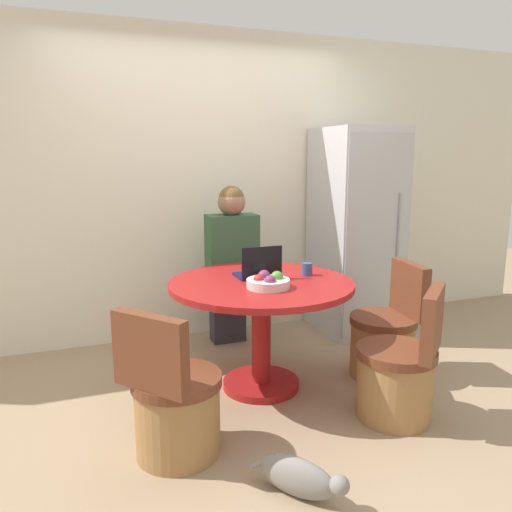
{
  "coord_description": "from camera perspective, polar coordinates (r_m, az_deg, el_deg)",
  "views": [
    {
      "loc": [
        -1.07,
        -2.82,
        1.55
      ],
      "look_at": [
        0.07,
        0.25,
        0.9
      ],
      "focal_mm": 35.0,
      "sensor_mm": 36.0,
      "label": 1
    }
  ],
  "objects": [
    {
      "name": "chair_near_left_corner",
      "position": [
        2.75,
        -9.27,
        -16.72
      ],
      "size": [
        0.55,
        0.54,
        0.82
      ],
      "rotation": [
        0.0,
        0.0,
        2.26
      ],
      "color": "#9E7042",
      "rests_on": "ground_plane"
    },
    {
      "name": "laptop",
      "position": [
        3.37,
        0.28,
        -1.67
      ],
      "size": [
        0.28,
        0.21,
        0.22
      ],
      "rotation": [
        0.0,
        0.0,
        3.14
      ],
      "color": "#141947",
      "rests_on": "dining_table"
    },
    {
      "name": "refrigerator",
      "position": [
        4.52,
        11.29,
        2.75
      ],
      "size": [
        0.63,
        0.72,
        1.8
      ],
      "color": "silver",
      "rests_on": "ground_plane"
    },
    {
      "name": "dining_table",
      "position": [
        3.33,
        0.6,
        -5.88
      ],
      "size": [
        1.22,
        1.22,
        0.75
      ],
      "color": "maroon",
      "rests_on": "ground_plane"
    },
    {
      "name": "chair_right_side",
      "position": [
        3.73,
        14.53,
        -9.18
      ],
      "size": [
        0.49,
        0.48,
        0.82
      ],
      "rotation": [
        0.0,
        0.0,
        -1.7
      ],
      "color": "#9E7042",
      "rests_on": "ground_plane"
    },
    {
      "name": "person_seated",
      "position": [
        4.06,
        -2.92,
        -0.32
      ],
      "size": [
        0.4,
        0.37,
        1.33
      ],
      "rotation": [
        0.0,
        0.0,
        3.14
      ],
      "color": "#2D2D38",
      "rests_on": "ground_plane"
    },
    {
      "name": "ground_plane",
      "position": [
        3.39,
        0.33,
        -15.97
      ],
      "size": [
        12.0,
        12.0,
        0.0
      ],
      "primitive_type": "plane",
      "color": "#9E8466"
    },
    {
      "name": "fruit_bowl",
      "position": [
        3.11,
        1.41,
        -2.97
      ],
      "size": [
        0.27,
        0.27,
        0.1
      ],
      "color": "beige",
      "rests_on": "dining_table"
    },
    {
      "name": "chair_near_right_corner",
      "position": [
        3.17,
        16.0,
        -13.05
      ],
      "size": [
        0.55,
        0.55,
        0.82
      ],
      "rotation": [
        0.0,
        0.0,
        -2.39
      ],
      "color": "#9E7042",
      "rests_on": "ground_plane"
    },
    {
      "name": "coffee_cup",
      "position": [
        3.45,
        5.84,
        -1.51
      ],
      "size": [
        0.07,
        0.07,
        0.09
      ],
      "color": "#2D4C84",
      "rests_on": "dining_table"
    },
    {
      "name": "wall_back",
      "position": [
        4.35,
        -6.21,
        7.9
      ],
      "size": [
        7.0,
        0.06,
        2.6
      ],
      "color": "silver",
      "rests_on": "ground_plane"
    },
    {
      "name": "cat",
      "position": [
        2.53,
        4.95,
        -23.84
      ],
      "size": [
        0.35,
        0.42,
        0.19
      ],
      "rotation": [
        0.0,
        0.0,
        5.38
      ],
      "color": "gray",
      "rests_on": "ground_plane"
    }
  ]
}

